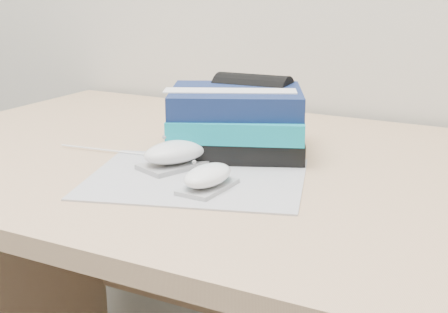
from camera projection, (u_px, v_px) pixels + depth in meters
The scene contains 7 objects.
desk at pixel (331, 290), 1.09m from camera, with size 1.60×0.80×0.73m.
mousepad at pixel (196, 178), 0.95m from camera, with size 0.32×0.25×0.00m, color gray.
mouse_rear at pixel (177, 154), 0.99m from camera, with size 0.10×0.13×0.05m.
mouse_front at pixel (208, 177), 0.89m from camera, with size 0.06×0.10×0.04m.
usb_cable at pixel (122, 152), 1.07m from camera, with size 0.00×0.00×0.25m, color white.
book_stack at pixel (237, 122), 1.07m from camera, with size 0.28×0.26×0.11m.
pouch at pixel (252, 110), 1.14m from camera, with size 0.14×0.10×0.13m.
Camera 1 is at (0.29, 0.68, 1.03)m, focal length 50.00 mm.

